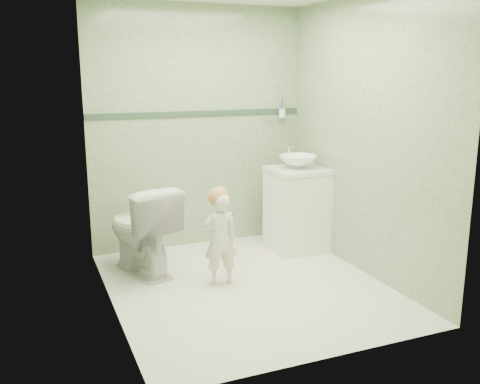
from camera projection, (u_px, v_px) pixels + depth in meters
name	position (u px, v px, depth m)	size (l,w,h in m)	color
ground	(247.00, 286.00, 4.48)	(2.50, 2.50, 0.00)	white
room_shell	(247.00, 144.00, 4.21)	(2.50, 2.54, 2.40)	gray
trim_stripe	(198.00, 113.00, 5.30)	(2.20, 0.02, 0.05)	#2A4333
vanity	(297.00, 210.00, 5.33)	(0.52, 0.50, 0.80)	white
counter	(298.00, 170.00, 5.24)	(0.54, 0.52, 0.04)	white
basin	(298.00, 162.00, 5.22)	(0.37, 0.37, 0.13)	white
faucet	(289.00, 151.00, 5.37)	(0.03, 0.13, 0.18)	silver
cup_holder	(281.00, 113.00, 5.58)	(0.26, 0.07, 0.21)	silver
toilet	(141.00, 229.00, 4.70)	(0.45, 0.79, 0.80)	white
toddler	(220.00, 239.00, 4.45)	(0.29, 0.19, 0.79)	white
hair_cap	(219.00, 197.00, 4.39)	(0.17, 0.17, 0.17)	#C48244
teal_toothbrush	(233.00, 215.00, 4.30)	(0.11, 0.13, 0.08)	#148F73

